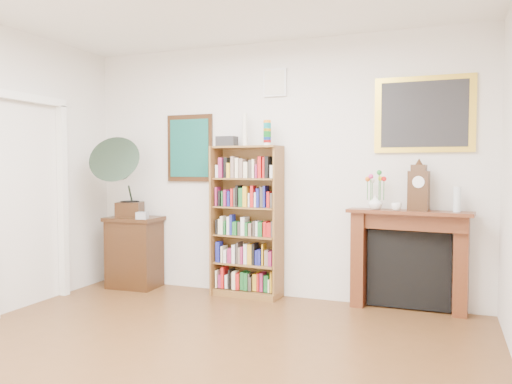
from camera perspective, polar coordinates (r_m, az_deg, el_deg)
room at (r=3.24m, az=-12.07°, el=2.17°), size 4.51×5.01×2.81m
door_casing at (r=5.58m, az=-24.49°, el=0.87°), size 0.08×1.02×2.17m
teal_poster at (r=5.91m, az=-7.58°, el=4.99°), size 0.58×0.04×0.78m
small_picture at (r=5.56m, az=2.15°, el=12.39°), size 0.26×0.04×0.30m
gilt_painting at (r=5.23m, az=18.64°, el=8.42°), size 0.95×0.04×0.75m
bookshelf at (r=5.48m, az=-1.10°, el=-2.40°), size 0.79×0.34×1.91m
side_cabinet at (r=6.13m, az=-13.72°, el=-6.69°), size 0.63×0.47×0.84m
fireplace at (r=5.21m, az=17.03°, el=-6.62°), size 1.22×0.41×1.01m
gramophone at (r=5.99m, az=-15.15°, el=2.14°), size 0.77×0.85×0.93m
cd_stack at (r=5.82m, az=-12.87°, el=-2.64°), size 0.15×0.15×0.08m
mantel_clock at (r=5.08m, az=18.09°, el=0.38°), size 0.21×0.14×0.45m
flower_vase at (r=5.12m, az=13.49°, el=-1.15°), size 0.18×0.18×0.14m
teacup at (r=5.05m, az=15.75°, el=-1.62°), size 0.11×0.11×0.08m
bottle_left at (r=5.07m, az=21.99°, el=-0.78°), size 0.07×0.07×0.24m
bottle_right at (r=5.12m, az=22.03°, el=-0.97°), size 0.06×0.06×0.20m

